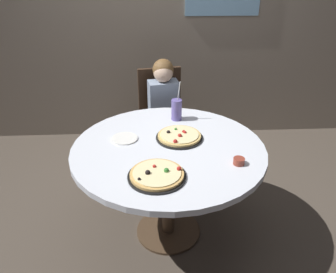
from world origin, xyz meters
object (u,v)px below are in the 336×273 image
(dining_table, at_px, (168,158))
(sauce_bowl, at_px, (239,161))
(pizza_cheese, at_px, (157,175))
(diner_child, at_px, (165,127))
(chair_wooden, at_px, (162,114))
(pizza_veggie, at_px, (179,136))
(soda_cup, at_px, (177,110))
(plate_small, at_px, (125,138))

(dining_table, distance_m, sauce_bowl, 0.49)
(pizza_cheese, bearing_deg, diner_child, 85.32)
(chair_wooden, height_order, sauce_bowl, chair_wooden)
(pizza_veggie, xyz_separation_m, pizza_cheese, (-0.16, -0.45, 0.00))
(diner_child, height_order, pizza_veggie, diner_child)
(diner_child, relative_size, pizza_cheese, 3.20)
(pizza_veggie, height_order, soda_cup, soda_cup)
(dining_table, bearing_deg, chair_wooden, 90.84)
(dining_table, height_order, chair_wooden, chair_wooden)
(dining_table, xyz_separation_m, soda_cup, (0.08, 0.41, 0.17))
(diner_child, bearing_deg, soda_cup, -79.93)
(soda_cup, bearing_deg, dining_table, -101.35)
(chair_wooden, relative_size, sauce_bowl, 13.57)
(dining_table, height_order, plate_small, plate_small)
(dining_table, relative_size, diner_child, 1.19)
(chair_wooden, bearing_deg, pizza_veggie, -83.83)
(sauce_bowl, bearing_deg, dining_table, 151.35)
(dining_table, height_order, pizza_cheese, pizza_cheese)
(chair_wooden, relative_size, soda_cup, 3.09)
(pizza_cheese, distance_m, sauce_bowl, 0.51)
(sauce_bowl, bearing_deg, chair_wooden, 109.45)
(plate_small, bearing_deg, diner_child, 66.09)
(chair_wooden, xyz_separation_m, diner_child, (0.03, -0.18, -0.05))
(pizza_cheese, height_order, plate_small, pizza_cheese)
(pizza_veggie, height_order, pizza_cheese, same)
(pizza_veggie, relative_size, plate_small, 1.80)
(chair_wooden, bearing_deg, sauce_bowl, -70.55)
(diner_child, distance_m, plate_small, 0.81)
(dining_table, distance_m, diner_child, 0.83)
(chair_wooden, height_order, pizza_cheese, chair_wooden)
(pizza_cheese, xyz_separation_m, sauce_bowl, (0.50, 0.11, 0.00))
(pizza_veggie, distance_m, soda_cup, 0.31)
(chair_wooden, xyz_separation_m, soda_cup, (0.10, -0.58, 0.30))
(soda_cup, height_order, plate_small, soda_cup)
(soda_cup, bearing_deg, plate_small, -142.10)
(chair_wooden, distance_m, diner_child, 0.19)
(dining_table, xyz_separation_m, diner_child, (0.01, 0.81, -0.18))
(dining_table, distance_m, soda_cup, 0.46)
(soda_cup, distance_m, plate_small, 0.49)
(diner_child, height_order, plate_small, diner_child)
(chair_wooden, relative_size, plate_small, 5.28)
(chair_wooden, bearing_deg, dining_table, -89.16)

